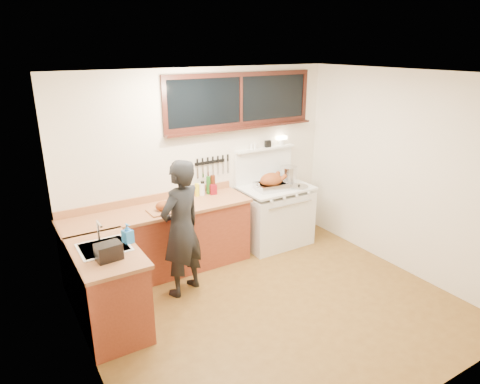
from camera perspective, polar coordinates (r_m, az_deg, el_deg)
ground_plane at (r=5.14m, az=4.64°, el=-15.13°), size 4.00×3.50×0.02m
room_shell at (r=4.43m, az=5.20°, el=2.95°), size 4.10×3.60×2.65m
counter_back at (r=5.70m, az=-10.57°, el=-6.40°), size 2.44×0.64×1.00m
counter_left at (r=4.78m, az=-17.14°, el=-12.33°), size 0.64×1.09×0.90m
sink_unit at (r=4.66m, az=-17.62°, el=-7.67°), size 0.50×0.45×0.37m
vintage_stove at (r=6.45m, az=4.62°, el=-2.92°), size 1.02×0.74×1.57m
back_window at (r=6.07m, az=0.15°, el=11.40°), size 2.32×0.13×0.77m
left_doorway at (r=3.41m, az=-17.73°, el=-13.51°), size 0.02×1.04×2.17m
knife_strip at (r=6.00m, az=-3.83°, el=3.90°), size 0.52×0.03×0.28m
man at (r=5.07m, az=-7.83°, el=-4.86°), size 0.71×0.60×1.67m
soap_bottle at (r=4.63m, az=-14.77°, el=-5.37°), size 0.12×0.12×0.22m
toaster at (r=4.35m, az=-17.11°, el=-7.60°), size 0.25×0.19×0.17m
cutting_board at (r=5.41m, az=-10.12°, el=-2.04°), size 0.38×0.29×0.14m
roast_turkey at (r=6.13m, az=4.22°, el=1.24°), size 0.48×0.38×0.25m
stockpot at (r=6.49m, az=6.48°, el=2.35°), size 0.30×0.30×0.24m
saucepan at (r=6.50m, az=4.76°, el=1.82°), size 0.17×0.27×0.11m
pot_lid at (r=6.30m, az=7.86°, el=0.73°), size 0.30×0.30×0.04m
coffee_tin at (r=5.94m, az=-3.60°, el=0.33°), size 0.10×0.09×0.14m
pitcher at (r=5.92m, az=-5.14°, el=0.37°), size 0.09×0.09×0.17m
bottle_cluster at (r=5.94m, az=-4.44°, el=0.77°), size 0.31×0.07×0.26m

